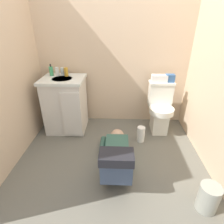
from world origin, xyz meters
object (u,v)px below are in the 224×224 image
at_px(bottle_white, 57,72).
at_px(trash_can, 208,198).
at_px(bottle_amber, 66,72).
at_px(toilet, 160,108).
at_px(paper_towel_roll, 141,134).
at_px(soap_dispenser, 51,71).
at_px(tissue_box, 159,78).
at_px(vanity_cabinet, 66,104).
at_px(bottle_clear, 62,71).
at_px(person_plumber, 116,156).
at_px(toiletry_bag, 170,78).
at_px(faucet, 65,72).

relative_size(bottle_white, trash_can, 0.46).
relative_size(bottle_amber, trash_can, 0.46).
xyz_separation_m(toilet, paper_towel_roll, (-0.30, -0.32, -0.26)).
height_order(soap_dispenser, trash_can, soap_dispenser).
distance_m(tissue_box, bottle_white, 1.47).
xyz_separation_m(toilet, bottle_white, (-1.52, 0.09, 0.51)).
relative_size(vanity_cabinet, bottle_clear, 7.48).
bearing_deg(person_plumber, bottle_white, 132.69).
bearing_deg(toiletry_bag, bottle_white, -179.96).
bearing_deg(faucet, soap_dispenser, -173.99).
height_order(bottle_white, paper_towel_roll, bottle_white).
bearing_deg(paper_towel_roll, bottle_white, 161.40).
relative_size(toilet, bottle_amber, 5.99).
height_order(toiletry_bag, bottle_clear, bottle_clear).
distance_m(vanity_cabinet, soap_dispenser, 0.52).
xyz_separation_m(trash_can, paper_towel_roll, (-0.50, 1.02, -0.02)).
bearing_deg(bottle_clear, trash_can, -41.78).
relative_size(toiletry_bag, bottle_white, 0.99).
xyz_separation_m(vanity_cabinet, faucet, (-0.00, 0.15, 0.45)).
distance_m(trash_can, paper_towel_roll, 1.14).
relative_size(faucet, bottle_white, 0.80).
height_order(toilet, faucet, faucet).
xyz_separation_m(person_plumber, tissue_box, (0.59, 0.95, 0.62)).
xyz_separation_m(faucet, soap_dispenser, (-0.19, -0.02, 0.02)).
bearing_deg(bottle_amber, paper_towel_roll, -20.02).
relative_size(faucet, toiletry_bag, 0.81).
bearing_deg(paper_towel_roll, vanity_cabinet, 165.06).
distance_m(toilet, bottle_amber, 1.47).
distance_m(toilet, tissue_box, 0.44).
distance_m(toiletry_bag, trash_can, 1.58).
bearing_deg(vanity_cabinet, toilet, 0.93).
bearing_deg(bottle_amber, trash_can, -41.96).
relative_size(toiletry_bag, trash_can, 0.45).
relative_size(toilet, faucet, 7.50).
bearing_deg(tissue_box, bottle_clear, 178.43).
bearing_deg(bottle_clear, faucet, -9.49).
xyz_separation_m(vanity_cabinet, trash_can, (1.61, -1.32, -0.28)).
bearing_deg(vanity_cabinet, trash_can, -39.38).
relative_size(tissue_box, trash_can, 0.80).
height_order(faucet, bottle_white, bottle_white).
height_order(toilet, trash_can, toilet).
xyz_separation_m(toilet, vanity_cabinet, (-1.41, -0.02, 0.05)).
bearing_deg(vanity_cabinet, soap_dispenser, 146.90).
bearing_deg(faucet, toiletry_bag, -1.23).
height_order(vanity_cabinet, faucet, faucet).
height_order(toiletry_bag, bottle_amber, bottle_amber).
xyz_separation_m(vanity_cabinet, tissue_box, (1.37, 0.11, 0.38)).
bearing_deg(tissue_box, toiletry_bag, 0.00).
bearing_deg(toilet, soap_dispenser, 176.32).
xyz_separation_m(bottle_clear, trash_can, (1.65, -1.47, -0.74)).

